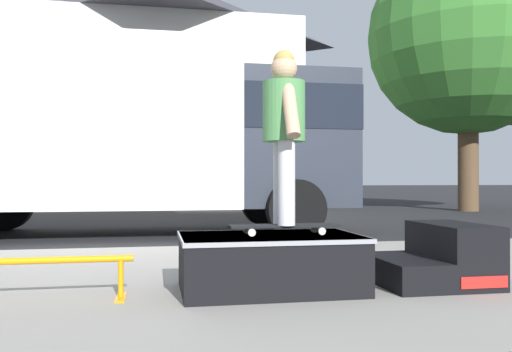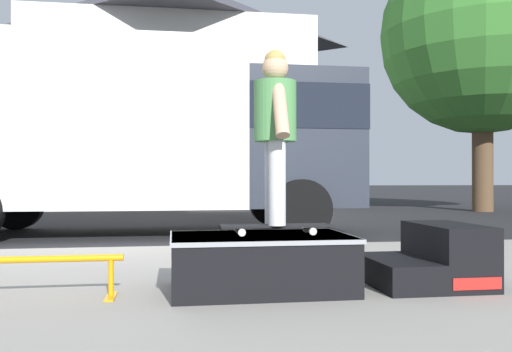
{
  "view_description": "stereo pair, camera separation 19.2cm",
  "coord_description": "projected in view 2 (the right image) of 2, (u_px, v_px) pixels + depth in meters",
  "views": [
    {
      "loc": [
        0.66,
        -6.82,
        0.9
      ],
      "look_at": [
        1.71,
        -1.27,
        0.93
      ],
      "focal_mm": 37.69,
      "sensor_mm": 36.0,
      "label": 1
    },
    {
      "loc": [
        0.85,
        -6.85,
        0.9
      ],
      "look_at": [
        1.71,
        -1.27,
        0.93
      ],
      "focal_mm": 37.69,
      "sensor_mm": 36.0,
      "label": 2
    }
  ],
  "objects": [
    {
      "name": "house_behind",
      "position": [
        171.0,
        88.0,
        19.57
      ],
      "size": [
        9.54,
        8.23,
        8.4
      ],
      "color": "silver",
      "rests_on": "ground"
    },
    {
      "name": "box_truck",
      "position": [
        148.0,
        131.0,
        8.89
      ],
      "size": [
        6.91,
        2.63,
        3.05
      ],
      "color": "silver",
      "rests_on": "ground"
    },
    {
      "name": "skater_kid",
      "position": [
        275.0,
        122.0,
        3.8
      ],
      "size": [
        0.3,
        0.64,
        1.24
      ],
      "color": "silver",
      "rests_on": "skateboard"
    },
    {
      "name": "skate_box",
      "position": [
        261.0,
        261.0,
        3.75
      ],
      "size": [
        1.25,
        0.8,
        0.39
      ],
      "color": "black",
      "rests_on": "sidewalk_slab"
    },
    {
      "name": "skateboard",
      "position": [
        275.0,
        226.0,
        3.79
      ],
      "size": [
        0.78,
        0.21,
        0.07
      ],
      "color": "black",
      "rests_on": "skate_box"
    },
    {
      "name": "street_tree_main",
      "position": [
        493.0,
        40.0,
        15.07
      ],
      "size": [
        6.17,
        5.61,
        7.78
      ],
      "color": "brown",
      "rests_on": "ground"
    },
    {
      "name": "ground_plane",
      "position": [
        104.0,
        252.0,
        6.64
      ],
      "size": [
        140.0,
        140.0,
        0.0
      ],
      "primitive_type": "plane",
      "color": "black"
    },
    {
      "name": "kicker_ramp",
      "position": [
        432.0,
        260.0,
        3.95
      ],
      "size": [
        0.79,
        0.78,
        0.45
      ],
      "color": "black",
      "rests_on": "sidewalk_slab"
    },
    {
      "name": "sidewalk_slab",
      "position": [
        48.0,
        302.0,
        3.67
      ],
      "size": [
        50.0,
        5.0,
        0.12
      ],
      "primitive_type": "cube",
      "color": "gray",
      "rests_on": "ground"
    }
  ]
}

